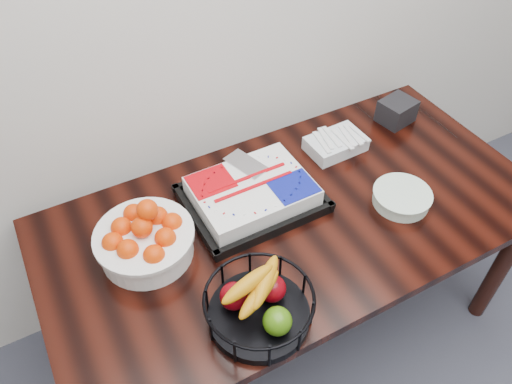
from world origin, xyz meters
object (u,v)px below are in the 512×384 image
cake_tray (252,194)px  tangerine_bowl (144,236)px  napkin_box (397,111)px  fruit_basket (259,305)px  plate_stack (402,198)px  table (295,229)px

cake_tray → tangerine_bowl: 0.42m
napkin_box → fruit_basket: bearing=-149.9°
tangerine_bowl → fruit_basket: size_ratio=1.00×
cake_tray → napkin_box: 0.79m
plate_stack → napkin_box: bearing=53.0°
table → tangerine_bowl: tangerine_bowl is taller
tangerine_bowl → table: bearing=-9.2°
tangerine_bowl → napkin_box: size_ratio=2.33×
table → fruit_basket: fruit_basket is taller
napkin_box → cake_tray: bearing=-169.9°
tangerine_bowl → cake_tray: bearing=5.6°
tangerine_bowl → fruit_basket: bearing=-61.9°
cake_tray → tangerine_bowl: size_ratio=1.45×
plate_stack → napkin_box: 0.50m
fruit_basket → plate_stack: size_ratio=1.53×
fruit_basket → tangerine_bowl: bearing=118.1°
fruit_basket → plate_stack: fruit_basket is taller
tangerine_bowl → napkin_box: 1.20m
fruit_basket → napkin_box: fruit_basket is taller
table → fruit_basket: 0.47m
cake_tray → fruit_basket: fruit_basket is taller
table → tangerine_bowl: 0.56m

